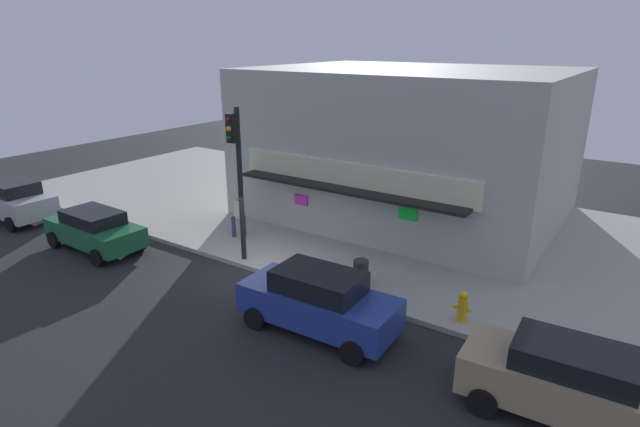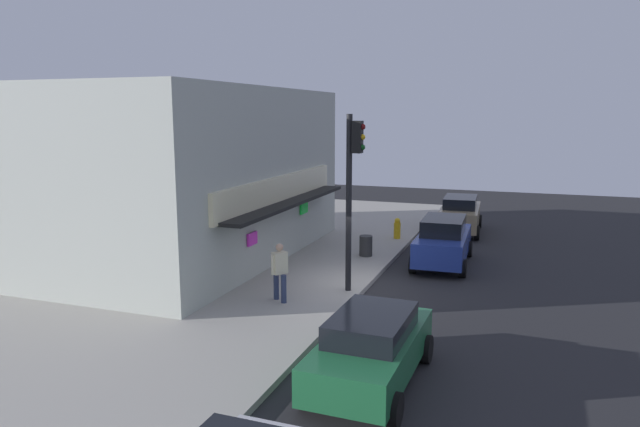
{
  "view_description": "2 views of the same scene",
  "coord_description": "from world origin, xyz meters",
  "px_view_note": "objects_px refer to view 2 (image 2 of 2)",
  "views": [
    {
      "loc": [
        10.87,
        -11.97,
        7.63
      ],
      "look_at": [
        1.11,
        2.47,
        1.66
      ],
      "focal_mm": 28.58,
      "sensor_mm": 36.0,
      "label": 1
    },
    {
      "loc": [
        -17.44,
        -4.65,
        5.59
      ],
      "look_at": [
        0.73,
        1.91,
        2.24
      ],
      "focal_mm": 32.65,
      "sensor_mm": 36.0,
      "label": 2
    }
  ],
  "objects_px": {
    "parked_car_green": "(371,347)",
    "fire_hydrant": "(397,229)",
    "parked_car_tan": "(460,214)",
    "parked_car_blue": "(443,241)",
    "trash_can": "(366,246)",
    "pedestrian": "(280,270)",
    "traffic_light": "(352,180)"
  },
  "relations": [
    {
      "from": "pedestrian",
      "to": "parked_car_tan",
      "type": "relative_size",
      "value": 0.39
    },
    {
      "from": "traffic_light",
      "to": "pedestrian",
      "type": "xyz_separation_m",
      "value": [
        -1.68,
        1.67,
        -2.51
      ]
    },
    {
      "from": "trash_can",
      "to": "pedestrian",
      "type": "height_order",
      "value": "pedestrian"
    },
    {
      "from": "parked_car_blue",
      "to": "parked_car_green",
      "type": "distance_m",
      "value": 10.31
    },
    {
      "from": "parked_car_blue",
      "to": "parked_car_green",
      "type": "relative_size",
      "value": 1.05
    },
    {
      "from": "fire_hydrant",
      "to": "parked_car_blue",
      "type": "relative_size",
      "value": 0.2
    },
    {
      "from": "fire_hydrant",
      "to": "pedestrian",
      "type": "bearing_deg",
      "value": 171.93
    },
    {
      "from": "parked_car_green",
      "to": "fire_hydrant",
      "type": "bearing_deg",
      "value": 10.12
    },
    {
      "from": "parked_car_tan",
      "to": "parked_car_green",
      "type": "bearing_deg",
      "value": -179.72
    },
    {
      "from": "fire_hydrant",
      "to": "parked_car_tan",
      "type": "distance_m",
      "value": 3.87
    },
    {
      "from": "fire_hydrant",
      "to": "traffic_light",
      "type": "bearing_deg",
      "value": -177.81
    },
    {
      "from": "parked_car_green",
      "to": "parked_car_tan",
      "type": "relative_size",
      "value": 0.96
    },
    {
      "from": "trash_can",
      "to": "parked_car_green",
      "type": "relative_size",
      "value": 0.19
    },
    {
      "from": "pedestrian",
      "to": "parked_car_blue",
      "type": "distance_m",
      "value": 7.47
    },
    {
      "from": "pedestrian",
      "to": "parked_car_blue",
      "type": "height_order",
      "value": "pedestrian"
    },
    {
      "from": "trash_can",
      "to": "parked_car_blue",
      "type": "height_order",
      "value": "parked_car_blue"
    },
    {
      "from": "pedestrian",
      "to": "parked_car_green",
      "type": "height_order",
      "value": "pedestrian"
    },
    {
      "from": "trash_can",
      "to": "parked_car_green",
      "type": "bearing_deg",
      "value": -164.02
    },
    {
      "from": "fire_hydrant",
      "to": "parked_car_tan",
      "type": "xyz_separation_m",
      "value": [
        3.07,
        -2.33,
        0.28
      ]
    },
    {
      "from": "trash_can",
      "to": "parked_car_green",
      "type": "height_order",
      "value": "parked_car_green"
    },
    {
      "from": "parked_car_blue",
      "to": "parked_car_green",
      "type": "height_order",
      "value": "parked_car_blue"
    },
    {
      "from": "traffic_light",
      "to": "fire_hydrant",
      "type": "relative_size",
      "value": 5.93
    },
    {
      "from": "trash_can",
      "to": "parked_car_tan",
      "type": "bearing_deg",
      "value": -22.92
    },
    {
      "from": "trash_can",
      "to": "pedestrian",
      "type": "bearing_deg",
      "value": 171.52
    },
    {
      "from": "trash_can",
      "to": "parked_car_green",
      "type": "distance_m",
      "value": 10.4
    },
    {
      "from": "parked_car_tan",
      "to": "pedestrian",
      "type": "bearing_deg",
      "value": 163.78
    },
    {
      "from": "pedestrian",
      "to": "parked_car_green",
      "type": "relative_size",
      "value": 0.41
    },
    {
      "from": "traffic_light",
      "to": "pedestrian",
      "type": "bearing_deg",
      "value": 135.16
    },
    {
      "from": "parked_car_blue",
      "to": "trash_can",
      "type": "bearing_deg",
      "value": 96.21
    },
    {
      "from": "traffic_light",
      "to": "fire_hydrant",
      "type": "xyz_separation_m",
      "value": [
        7.94,
        0.3,
        -3.01
      ]
    },
    {
      "from": "fire_hydrant",
      "to": "pedestrian",
      "type": "xyz_separation_m",
      "value": [
        -9.62,
        1.36,
        0.5
      ]
    },
    {
      "from": "parked_car_blue",
      "to": "parked_car_green",
      "type": "bearing_deg",
      "value": 179.9
    }
  ]
}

